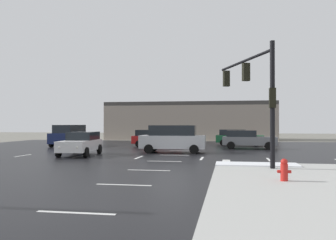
# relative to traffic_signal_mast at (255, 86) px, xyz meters

# --- Properties ---
(ground_plane) EXTENTS (120.00, 120.00, 0.00)m
(ground_plane) POSITION_rel_traffic_signal_mast_xyz_m (-4.93, 3.62, -4.08)
(ground_plane) COLOR slate
(road_asphalt) EXTENTS (44.00, 44.00, 0.02)m
(road_asphalt) POSITION_rel_traffic_signal_mast_xyz_m (-4.93, 3.62, -4.07)
(road_asphalt) COLOR black
(road_asphalt) RESTS_ON ground_plane
(snow_strip_curbside) EXTENTS (4.00, 1.60, 0.06)m
(snow_strip_curbside) POSITION_rel_traffic_signal_mast_xyz_m (0.07, -0.38, -3.91)
(snow_strip_curbside) COLOR white
(snow_strip_curbside) RESTS_ON sidewalk_corner
(lane_markings) EXTENTS (36.15, 36.15, 0.01)m
(lane_markings) POSITION_rel_traffic_signal_mast_xyz_m (-3.73, 2.25, -4.06)
(lane_markings) COLOR silver
(lane_markings) RESTS_ON road_asphalt
(traffic_signal_mast) EXTENTS (2.54, 6.10, 5.81)m
(traffic_signal_mast) POSITION_rel_traffic_signal_mast_xyz_m (0.00, 0.00, 0.00)
(traffic_signal_mast) COLOR black
(traffic_signal_mast) RESTS_ON sidewalk_corner
(fire_hydrant) EXTENTS (0.48, 0.26, 0.79)m
(fire_hydrant) POSITION_rel_traffic_signal_mast_xyz_m (0.65, -5.29, -3.55)
(fire_hydrant) COLOR red
(fire_hydrant) RESTS_ON sidewalk_corner
(strip_building_background) EXTENTS (22.62, 8.00, 5.06)m
(strip_building_background) POSITION_rel_traffic_signal_mast_xyz_m (-6.47, 31.30, -1.56)
(strip_building_background) COLOR gray
(strip_building_background) RESTS_ON ground_plane
(sedan_grey) EXTENTS (4.60, 2.17, 1.58)m
(sedan_grey) POSITION_rel_traffic_signal_mast_xyz_m (0.28, 12.80, -3.23)
(sedan_grey) COLOR slate
(sedan_grey) RESTS_ON road_asphalt
(sedan_red) EXTENTS (4.61, 2.22, 1.58)m
(sedan_red) POSITION_rel_traffic_signal_mast_xyz_m (-7.94, 13.77, -3.23)
(sedan_red) COLOR #B21919
(sedan_red) RESTS_ON road_asphalt
(suv_silver) EXTENTS (4.88, 2.27, 2.03)m
(suv_silver) POSITION_rel_traffic_signal_mast_xyz_m (-5.38, 7.73, -2.99)
(suv_silver) COLOR #B7BABF
(suv_silver) RESTS_ON road_asphalt
(suv_navy) EXTENTS (2.27, 4.88, 2.03)m
(suv_navy) POSITION_rel_traffic_signal_mast_xyz_m (-16.17, 13.43, -2.99)
(suv_navy) COLOR #141E47
(suv_navy) RESTS_ON road_asphalt
(sedan_white) EXTENTS (2.32, 4.65, 1.58)m
(sedan_white) POSITION_rel_traffic_signal_mast_xyz_m (-11.25, 4.64, -3.23)
(sedan_white) COLOR white
(sedan_white) RESTS_ON road_asphalt
(sedan_green) EXTENTS (4.60, 2.18, 1.58)m
(sedan_green) POSITION_rel_traffic_signal_mast_xyz_m (-0.41, 16.95, -3.23)
(sedan_green) COLOR #195933
(sedan_green) RESTS_ON road_asphalt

